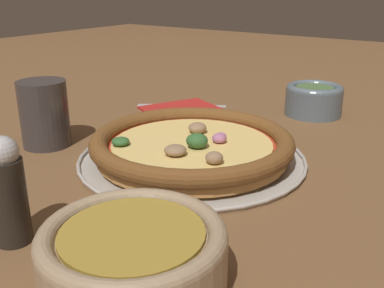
{
  "coord_description": "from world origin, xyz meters",
  "views": [
    {
      "loc": [
        -0.34,
        0.48,
        0.24
      ],
      "look_at": [
        0.0,
        0.0,
        0.03
      ],
      "focal_mm": 42.0,
      "sensor_mm": 36.0,
      "label": 1
    }
  ],
  "objects": [
    {
      "name": "drinking_cup",
      "position": [
        0.22,
        0.08,
        0.05
      ],
      "size": [
        0.07,
        0.07,
        0.1
      ],
      "color": "#383333",
      "rests_on": "ground_plane"
    },
    {
      "name": "bowl_far",
      "position": [
        -0.05,
        -0.32,
        0.03
      ],
      "size": [
        0.11,
        0.11,
        0.06
      ],
      "color": "slate",
      "rests_on": "ground_plane"
    },
    {
      "name": "pepper_shaker",
      "position": [
        0.02,
        0.27,
        0.05
      ],
      "size": [
        0.03,
        0.03,
        0.11
      ],
      "color": "black",
      "rests_on": "ground_plane"
    },
    {
      "name": "pizza_tray",
      "position": [
        0.0,
        0.0,
        0.0
      ],
      "size": [
        0.32,
        0.32,
        0.01
      ],
      "color": "#B7B2A8",
      "rests_on": "ground_plane"
    },
    {
      "name": "fork",
      "position": [
        0.19,
        -0.22,
        0.0
      ],
      "size": [
        0.16,
        0.11,
        0.0
      ],
      "rotation": [
        0.0,
        0.0,
        6.86
      ],
      "color": "#B7B7BC",
      "rests_on": "ground_plane"
    },
    {
      "name": "pizza",
      "position": [
        -0.0,
        0.0,
        0.02
      ],
      "size": [
        0.29,
        0.29,
        0.04
      ],
      "color": "#BC7F42",
      "rests_on": "pizza_tray"
    },
    {
      "name": "napkin",
      "position": [
        0.16,
        -0.2,
        0.0
      ],
      "size": [
        0.19,
        0.19,
        0.01
      ],
      "rotation": [
        0.0,
        0.0,
        -0.43
      ],
      "color": "#B2231E",
      "rests_on": "ground_plane"
    },
    {
      "name": "bowl_near",
      "position": [
        -0.12,
        0.26,
        0.03
      ],
      "size": [
        0.15,
        0.15,
        0.06
      ],
      "color": "#9E8466",
      "rests_on": "ground_plane"
    },
    {
      "name": "ground_plane",
      "position": [
        0.0,
        0.0,
        0.0
      ],
      "size": [
        3.0,
        3.0,
        0.0
      ],
      "primitive_type": "plane",
      "color": "brown"
    }
  ]
}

